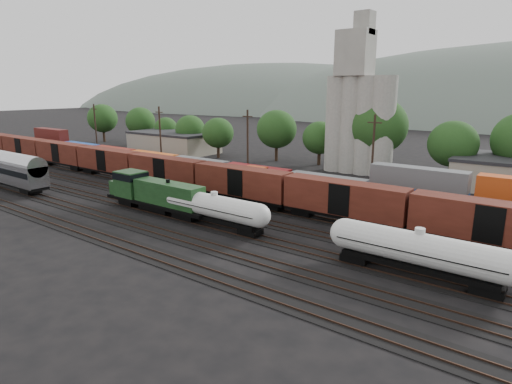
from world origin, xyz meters
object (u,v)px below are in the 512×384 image
Objects in this scene: green_locomotive at (152,192)px; tank_car_a at (215,208)px; orange_locomotive at (276,184)px; grain_silo at (358,113)px.

tank_car_a is at bearing -0.00° from green_locomotive.
orange_locomotive is 0.56× the size of grain_silo.
green_locomotive is at bearing -121.64° from orange_locomotive.
green_locomotive is 10.80m from tank_car_a.
grain_silo is at bearing 91.11° from tank_car_a.
orange_locomotive is 27.50m from grain_silo.
tank_car_a is 0.94× the size of orange_locomotive.
green_locomotive is at bearing -103.71° from grain_silo.
orange_locomotive is at bearing -91.68° from grain_silo.
grain_silo reaches higher than orange_locomotive.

